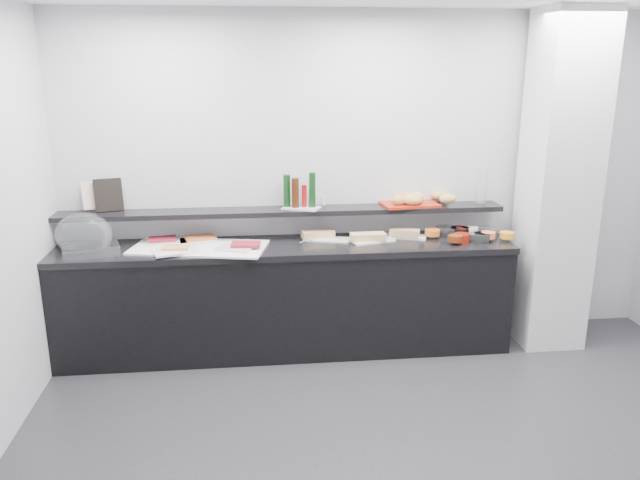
{
  "coord_description": "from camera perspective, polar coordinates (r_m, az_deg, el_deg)",
  "views": [
    {
      "loc": [
        -0.94,
        -3.05,
        2.29
      ],
      "look_at": [
        -0.45,
        1.45,
        1.0
      ],
      "focal_mm": 35.0,
      "sensor_mm": 36.0,
      "label": 1
    }
  ],
  "objects": [
    {
      "name": "sandwich_plate_left",
      "position": [
        5.06,
        0.63,
        0.06
      ],
      "size": [
        0.4,
        0.26,
        0.01
      ],
      "primitive_type": "cube",
      "rotation": [
        0.0,
        0.0,
        -0.3
      ],
      "color": "white",
      "rests_on": "counter_top"
    },
    {
      "name": "buffet_cabinet",
      "position": [
        5.11,
        -3.11,
        -5.53
      ],
      "size": [
        3.6,
        0.6,
        0.85
      ],
      "primitive_type": "cube",
      "color": "black",
      "rests_on": "ground"
    },
    {
      "name": "bottle_green_a",
      "position": [
        5.07,
        -3.05,
        4.53
      ],
      "size": [
        0.07,
        0.07,
        0.26
      ],
      "primitive_type": "cylinder",
      "rotation": [
        0.0,
        0.0,
        -0.21
      ],
      "color": "#0E3613",
      "rests_on": "condiment_tray"
    },
    {
      "name": "bread_roll_sw",
      "position": [
        5.13,
        7.25,
        3.66
      ],
      "size": [
        0.14,
        0.1,
        0.08
      ],
      "primitive_type": "ellipsoid",
      "rotation": [
        0.0,
        0.0,
        0.13
      ],
      "color": "tan",
      "rests_on": "bread_tray"
    },
    {
      "name": "bread_roll_se",
      "position": [
        5.25,
        11.6,
        3.72
      ],
      "size": [
        0.16,
        0.11,
        0.08
      ],
      "primitive_type": "ellipsoid",
      "rotation": [
        0.0,
        0.0,
        0.15
      ],
      "color": "tan",
      "rests_on": "bread_tray"
    },
    {
      "name": "fill_glass_fruit",
      "position": [
        5.2,
        10.24,
        0.69
      ],
      "size": [
        0.14,
        0.14,
        0.05
      ],
      "primitive_type": "cylinder",
      "rotation": [
        0.0,
        0.0,
        -0.16
      ],
      "color": "orange",
      "rests_on": "bowl_glass_fruit"
    },
    {
      "name": "bowl_black_fruit",
      "position": [
        5.19,
        14.59,
        0.25
      ],
      "size": [
        0.15,
        0.15,
        0.07
      ],
      "primitive_type": "cylinder",
      "rotation": [
        0.0,
        0.0,
        0.24
      ],
      "color": "black",
      "rests_on": "counter_top"
    },
    {
      "name": "platter_meat_a",
      "position": [
        5.08,
        -13.77,
        -0.16
      ],
      "size": [
        0.33,
        0.25,
        0.01
      ],
      "primitive_type": "cube",
      "rotation": [
        0.0,
        0.0,
        0.15
      ],
      "color": "white",
      "rests_on": "linen_runner"
    },
    {
      "name": "food_meat_a",
      "position": [
        5.1,
        -14.23,
        0.08
      ],
      "size": [
        0.23,
        0.17,
        0.02
      ],
      "primitive_type": "cube",
      "rotation": [
        0.0,
        0.0,
        0.15
      ],
      "color": "maroon",
      "rests_on": "platter_meat_a"
    },
    {
      "name": "bowl_black_jam",
      "position": [
        5.31,
        12.66,
        0.73
      ],
      "size": [
        0.17,
        0.17,
        0.07
      ],
      "primitive_type": "cylinder",
      "rotation": [
        0.0,
        0.0,
        0.05
      ],
      "color": "black",
      "rests_on": "counter_top"
    },
    {
      "name": "tongs_right",
      "position": [
        5.05,
        6.09,
        0.07
      ],
      "size": [
        0.16,
        0.04,
        0.01
      ],
      "primitive_type": "cylinder",
      "rotation": [
        0.0,
        1.57,
        0.19
      ],
      "color": "#AFB1B6",
      "rests_on": "sandwich_plate_right"
    },
    {
      "name": "cloche_dome",
      "position": [
        5.09,
        -20.78,
        0.46
      ],
      "size": [
        0.43,
        0.29,
        0.34
      ],
      "primitive_type": "ellipsoid",
      "rotation": [
        0.0,
        0.0,
        -0.01
      ],
      "color": "white",
      "rests_on": "cloche_base"
    },
    {
      "name": "sandwich_plate_right",
      "position": [
        5.2,
        7.83,
        0.34
      ],
      "size": [
        0.37,
        0.26,
        0.01
      ],
      "primitive_type": "cube",
      "rotation": [
        0.0,
        0.0,
        -0.37
      ],
      "color": "white",
      "rests_on": "counter_top"
    },
    {
      "name": "bread_roll_midw",
      "position": [
        5.19,
        8.39,
        3.74
      ],
      "size": [
        0.16,
        0.12,
        0.08
      ],
      "primitive_type": "ellipsoid",
      "rotation": [
        0.0,
        0.0,
        0.23
      ],
      "color": "tan",
      "rests_on": "bread_tray"
    },
    {
      "name": "platter_cheese",
      "position": [
        4.83,
        -13.0,
        -0.96
      ],
      "size": [
        0.39,
        0.32,
        0.01
      ],
      "primitive_type": "cube",
      "rotation": [
        0.0,
        0.0,
        0.32
      ],
      "color": "white",
      "rests_on": "linen_runner"
    },
    {
      "name": "wall_shelf",
      "position": [
        5.06,
        -3.34,
        2.64
      ],
      "size": [
        3.6,
        0.25,
        0.04
      ],
      "primitive_type": "cube",
      "color": "black",
      "rests_on": "back_wall"
    },
    {
      "name": "bread_tray",
      "position": [
        5.24,
        8.12,
        3.3
      ],
      "size": [
        0.49,
        0.37,
        0.02
      ],
      "primitive_type": "cube",
      "rotation": [
        0.0,
        0.0,
        0.12
      ],
      "color": "#A52311",
      "rests_on": "wall_shelf"
    },
    {
      "name": "bowl_glass_fruit",
      "position": [
        5.3,
        11.48,
        0.78
      ],
      "size": [
        0.23,
        0.23,
        0.07
      ],
      "primitive_type": "cylinder",
      "rotation": [
        0.0,
        0.0,
        0.25
      ],
      "color": "silver",
      "rests_on": "counter_top"
    },
    {
      "name": "fill_black_jam",
      "position": [
        5.31,
        12.93,
        0.86
      ],
      "size": [
        0.12,
        0.12,
        0.05
      ],
      "primitive_type": "cylinder",
      "rotation": [
        0.0,
        0.0,
        0.04
      ],
      "color": "#570C0E",
      "rests_on": "bowl_black_jam"
    },
    {
      "name": "fill_glass_cream",
      "position": [
        5.35,
        13.5,
        0.92
      ],
      "size": [
        0.18,
        0.18,
        0.05
      ],
      "primitive_type": "cylinder",
      "rotation": [
        0.0,
        0.0,
        -0.38
      ],
      "color": "white",
      "rests_on": "bowl_glass_cream"
    },
    {
      "name": "counter_top",
      "position": [
        4.96,
        -3.19,
        -0.69
      ],
      "size": [
        3.62,
        0.62,
        0.05
      ],
      "primitive_type": "cube",
      "color": "black",
      "rests_on": "buffet_cabinet"
    },
    {
      "name": "bread_roll_n",
      "position": [
        5.27,
        8.78,
        3.92
      ],
      "size": [
        0.14,
        0.1,
        0.08
      ],
      "primitive_type": "ellipsoid",
      "rotation": [
        0.0,
        0.0,
        0.07
      ],
      "color": "#D6A652",
      "rests_on": "bread_tray"
    },
    {
      "name": "food_meat_b",
      "position": [
        4.83,
        -6.81,
        -0.4
      ],
      "size": [
        0.23,
        0.16,
        0.02
      ],
      "primitive_type": "cube",
      "rotation": [
        0.0,
        0.0,
        -0.1
      ],
      "color": "maroon",
      "rests_on": "platter_meat_b"
    },
    {
      "name": "linen_runner",
      "position": [
        4.93,
        -11.0,
        -0.67
      ],
      "size": [
        1.1,
        0.69,
        0.01
      ],
      "primitive_type": "cube",
      "rotation": [
        0.0,
        0.0,
        -0.21
      ],
      "color": "white",
      "rests_on": "counter_top"
    },
    {
      "name": "sandwich_food_mid",
      "position": [
        5.01,
        4.41,
        0.29
      ],
      "size": [
        0.28,
        0.11,
        0.06
      ],
      "primitive_type": "cube",
      "rotation": [
        0.0,
        0.0,
        0.02
      ],
      "color": "#DAAF72",
      "rests_on": "sandwich_plate_mid"
    },
    {
      "name": "fill_black_fruit",
      "position": [
        5.26,
        16.71,
        0.43
      ],
      "size": [
        0.13,
        0.13,
        0.05
      ],
      "primitive_type": "cylinder",
      "rotation": [
        0.0,
        0.0,
        -0.19
      ],
      "color": "orange",
      "rests_on": "bowl_black_fruit"
    },
    {
      "name": "bottle_green_b",
      "position": [
        5.04,
        -0.71,
        4.62
      ],
      "size": [
        0.06,
        0.06,
        0.28
      ],
      "primitive_type": "cylinder",
      "rotation": [
        0.0,
        0.0,
        0.17
      ],
      "color": "black",
      "rests_on": "condiment_tray"
    },
    {
      "name": "cloche_base",
      "position": [
        5.12,
        -20.26,
        -0.61
      ],
      "size": [
        0.48,
        0.38,
        0.04
      ],
      "primitive_type": "cube",
      "rotation": [
        0.0,
        0.0,
        0.3
      ],
      "color": "silver",
      "rests_on": "counter_top"
    },
    {
      "name": "tongs_mid",
      "position": [
        4.93,
        2.14,
        -0.24
      ],
      "size": [
        0.16,
        0.04,
        0.01
      ],
      "primitive_type": "cylinder",
      "rotation": [
        0.0,
        1.57,
        0.2
      ],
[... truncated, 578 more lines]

